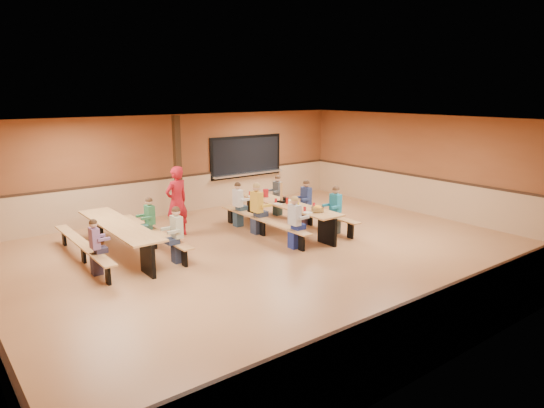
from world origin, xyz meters
TOP-DOWN VIEW (x-y plane):
  - ground at (0.00, 0.00)m, footprint 12.00×12.00m
  - room_envelope at (0.00, 0.00)m, footprint 12.04×10.04m
  - kitchen_pass_through at (2.60, 4.96)m, footprint 2.78×0.28m
  - structural_post at (-0.20, 4.40)m, footprint 0.18×0.18m
  - cafeteria_table_main at (1.49, 1.44)m, footprint 1.91×3.70m
  - cafeteria_table_second at (-2.83, 2.18)m, footprint 1.91×3.70m
  - seated_child_white_left at (0.67, 0.16)m, footprint 0.39×0.32m
  - seated_adult_yellow at (0.67, 1.69)m, footprint 0.43×0.35m
  - seated_child_grey_left at (0.67, 2.58)m, footprint 0.38×0.31m
  - seated_child_teal_right at (2.32, 0.46)m, footprint 0.39×0.32m
  - seated_child_navy_right at (2.32, 1.62)m, footprint 0.39×0.32m
  - seated_child_char_right at (2.32, 2.91)m, footprint 0.37×0.30m
  - seated_child_purple_sec at (-3.65, 1.29)m, footprint 0.34×0.28m
  - seated_child_green_sec at (-2.00, 2.36)m, footprint 0.36×0.30m
  - seated_child_tan_sec at (-2.00, 0.94)m, footprint 0.38×0.31m
  - standing_woman at (-1.08, 2.77)m, footprint 0.75×0.57m
  - punch_pitcher at (1.54, 2.47)m, footprint 0.16×0.16m
  - chip_bowl at (1.51, 0.27)m, footprint 0.32×0.32m
  - napkin_dispenser at (1.58, 1.63)m, footprint 0.10×0.14m
  - condiment_mustard at (1.46, 0.96)m, footprint 0.06×0.06m
  - condiment_ketchup at (1.46, 1.42)m, footprint 0.06×0.06m
  - table_paddle at (1.42, 1.60)m, footprint 0.16×0.16m
  - place_settings at (1.49, 1.44)m, footprint 0.65×3.30m

SIDE VIEW (x-z plane):
  - ground at x=0.00m, z-range 0.00..0.00m
  - cafeteria_table_main at x=1.49m, z-range 0.16..0.90m
  - cafeteria_table_second at x=-2.83m, z-range 0.16..0.90m
  - seated_child_purple_sec at x=-3.65m, z-range 0.00..1.15m
  - seated_child_green_sec at x=-2.00m, z-range 0.00..1.20m
  - seated_child_char_right at x=2.32m, z-range 0.00..1.20m
  - seated_child_grey_left at x=0.67m, z-range 0.00..1.22m
  - seated_child_tan_sec at x=-2.00m, z-range 0.00..1.24m
  - seated_child_navy_right at x=2.32m, z-range 0.00..1.24m
  - seated_child_teal_right at x=2.32m, z-range 0.00..1.25m
  - seated_child_white_left at x=0.67m, z-range 0.00..1.25m
  - seated_adult_yellow at x=0.67m, z-range 0.00..1.33m
  - room_envelope at x=0.00m, z-range -0.82..2.20m
  - place_settings at x=1.49m, z-range 0.74..0.85m
  - napkin_dispenser at x=1.58m, z-range 0.74..0.87m
  - chip_bowl at x=1.51m, z-range 0.74..0.89m
  - condiment_mustard at x=1.46m, z-range 0.74..0.91m
  - condiment_ketchup at x=1.46m, z-range 0.74..0.91m
  - punch_pitcher at x=1.54m, z-range 0.74..0.96m
  - table_paddle at x=1.42m, z-range 0.60..1.16m
  - standing_woman at x=-1.08m, z-range 0.00..1.83m
  - kitchen_pass_through at x=2.60m, z-range 0.80..2.18m
  - structural_post at x=-0.20m, z-range 0.00..3.00m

